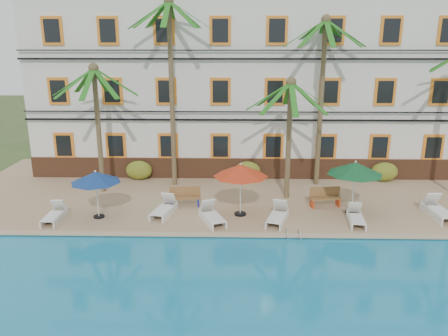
{
  "coord_description": "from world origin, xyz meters",
  "views": [
    {
      "loc": [
        -0.74,
        -17.27,
        7.83
      ],
      "look_at": [
        -1.21,
        3.0,
        2.0
      ],
      "focal_mm": 35.0,
      "sensor_mm": 36.0,
      "label": 1
    }
  ],
  "objects_px": {
    "palm_b": "(171,71)",
    "lounger_b": "(164,208)",
    "pool_ladder": "(293,237)",
    "palm_d": "(322,81)",
    "umbrella_green": "(355,169)",
    "umbrella_blue": "(96,177)",
    "lounger_a": "(55,215)",
    "bench_left": "(185,196)",
    "palm_c": "(290,120)",
    "lounger_f": "(438,210)",
    "lounger_d": "(278,216)",
    "lounger_e": "(356,217)",
    "palm_a": "(97,110)",
    "lounger_c": "(212,216)",
    "umbrella_red": "(241,171)",
    "bench_right": "(325,197)"
  },
  "relations": [
    {
      "from": "lounger_c",
      "to": "lounger_d",
      "type": "xyz_separation_m",
      "value": [
        2.88,
        0.06,
        -0.0
      ]
    },
    {
      "from": "palm_d",
      "to": "umbrella_green",
      "type": "distance_m",
      "value": 5.64
    },
    {
      "from": "pool_ladder",
      "to": "umbrella_green",
      "type": "bearing_deg",
      "value": 41.49
    },
    {
      "from": "palm_d",
      "to": "pool_ladder",
      "type": "distance_m",
      "value": 9.27
    },
    {
      "from": "umbrella_blue",
      "to": "bench_left",
      "type": "distance_m",
      "value": 4.27
    },
    {
      "from": "umbrella_blue",
      "to": "lounger_b",
      "type": "height_order",
      "value": "umbrella_blue"
    },
    {
      "from": "palm_b",
      "to": "pool_ladder",
      "type": "bearing_deg",
      "value": -49.6
    },
    {
      "from": "palm_b",
      "to": "lounger_b",
      "type": "bearing_deg",
      "value": -88.57
    },
    {
      "from": "bench_right",
      "to": "palm_d",
      "type": "bearing_deg",
      "value": 86.25
    },
    {
      "from": "palm_a",
      "to": "bench_left",
      "type": "height_order",
      "value": "palm_a"
    },
    {
      "from": "lounger_c",
      "to": "bench_left",
      "type": "xyz_separation_m",
      "value": [
        -1.42,
        1.96,
        0.18
      ]
    },
    {
      "from": "palm_a",
      "to": "bench_left",
      "type": "bearing_deg",
      "value": -24.2
    },
    {
      "from": "lounger_b",
      "to": "lounger_d",
      "type": "distance_m",
      "value": 5.15
    },
    {
      "from": "palm_a",
      "to": "lounger_f",
      "type": "bearing_deg",
      "value": -11.2
    },
    {
      "from": "palm_a",
      "to": "palm_c",
      "type": "relative_size",
      "value": 1.1
    },
    {
      "from": "pool_ladder",
      "to": "palm_a",
      "type": "bearing_deg",
      "value": 149.47
    },
    {
      "from": "lounger_a",
      "to": "lounger_f",
      "type": "height_order",
      "value": "lounger_f"
    },
    {
      "from": "palm_b",
      "to": "palm_c",
      "type": "distance_m",
      "value": 6.65
    },
    {
      "from": "palm_a",
      "to": "palm_c",
      "type": "height_order",
      "value": "palm_a"
    },
    {
      "from": "palm_a",
      "to": "palm_d",
      "type": "xyz_separation_m",
      "value": [
        11.53,
        1.48,
        1.35
      ]
    },
    {
      "from": "pool_ladder",
      "to": "lounger_a",
      "type": "bearing_deg",
      "value": 171.67
    },
    {
      "from": "lounger_d",
      "to": "lounger_e",
      "type": "distance_m",
      "value": 3.41
    },
    {
      "from": "palm_b",
      "to": "lounger_f",
      "type": "bearing_deg",
      "value": -19.31
    },
    {
      "from": "lounger_d",
      "to": "lounger_e",
      "type": "height_order",
      "value": "lounger_d"
    },
    {
      "from": "palm_b",
      "to": "lounger_a",
      "type": "bearing_deg",
      "value": -131.86
    },
    {
      "from": "umbrella_blue",
      "to": "lounger_a",
      "type": "xyz_separation_m",
      "value": [
        -1.84,
        -0.4,
        -1.61
      ]
    },
    {
      "from": "palm_b",
      "to": "lounger_f",
      "type": "distance_m",
      "value": 14.48
    },
    {
      "from": "palm_d",
      "to": "lounger_f",
      "type": "xyz_separation_m",
      "value": [
        4.62,
        -4.68,
        -5.36
      ]
    },
    {
      "from": "umbrella_blue",
      "to": "umbrella_green",
      "type": "relative_size",
      "value": 0.88
    },
    {
      "from": "palm_a",
      "to": "lounger_e",
      "type": "xyz_separation_m",
      "value": [
        12.27,
        -3.99,
        -4.07
      ]
    },
    {
      "from": "palm_c",
      "to": "lounger_b",
      "type": "bearing_deg",
      "value": -157.31
    },
    {
      "from": "umbrella_blue",
      "to": "bench_right",
      "type": "height_order",
      "value": "umbrella_blue"
    },
    {
      "from": "palm_c",
      "to": "lounger_c",
      "type": "height_order",
      "value": "palm_c"
    },
    {
      "from": "palm_d",
      "to": "umbrella_green",
      "type": "bearing_deg",
      "value": -78.76
    },
    {
      "from": "palm_c",
      "to": "umbrella_red",
      "type": "distance_m",
      "value": 3.87
    },
    {
      "from": "palm_a",
      "to": "bench_left",
      "type": "relative_size",
      "value": 4.3
    },
    {
      "from": "pool_ladder",
      "to": "palm_c",
      "type": "bearing_deg",
      "value": 86.78
    },
    {
      "from": "palm_c",
      "to": "lounger_b",
      "type": "xyz_separation_m",
      "value": [
        -5.86,
        -2.45,
        -3.68
      ]
    },
    {
      "from": "palm_a",
      "to": "lounger_c",
      "type": "xyz_separation_m",
      "value": [
        5.98,
        -4.01,
        -4.04
      ]
    },
    {
      "from": "lounger_a",
      "to": "pool_ladder",
      "type": "bearing_deg",
      "value": -8.33
    },
    {
      "from": "lounger_d",
      "to": "palm_d",
      "type": "bearing_deg",
      "value": 63.81
    },
    {
      "from": "palm_c",
      "to": "lounger_a",
      "type": "height_order",
      "value": "palm_c"
    },
    {
      "from": "lounger_b",
      "to": "bench_right",
      "type": "bearing_deg",
      "value": 9.4
    },
    {
      "from": "lounger_a",
      "to": "lounger_f",
      "type": "relative_size",
      "value": 0.84
    },
    {
      "from": "palm_d",
      "to": "palm_b",
      "type": "bearing_deg",
      "value": -177.83
    },
    {
      "from": "lounger_a",
      "to": "bench_left",
      "type": "relative_size",
      "value": 1.14
    },
    {
      "from": "lounger_e",
      "to": "bench_left",
      "type": "bearing_deg",
      "value": 165.84
    },
    {
      "from": "lounger_e",
      "to": "lounger_f",
      "type": "xyz_separation_m",
      "value": [
        3.88,
        0.8,
        0.05
      ]
    },
    {
      "from": "bench_left",
      "to": "palm_c",
      "type": "bearing_deg",
      "value": 14.35
    },
    {
      "from": "lounger_b",
      "to": "bench_left",
      "type": "distance_m",
      "value": 1.42
    }
  ]
}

